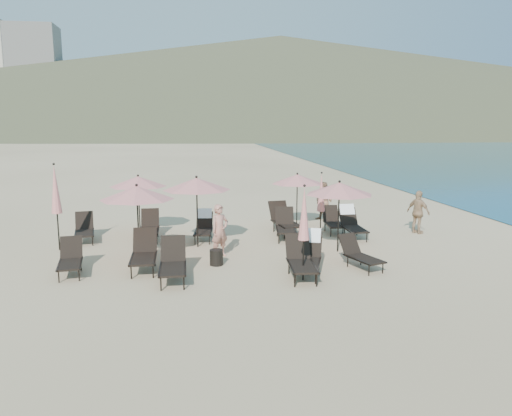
{
  "coord_description": "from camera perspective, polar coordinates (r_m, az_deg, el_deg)",
  "views": [
    {
      "loc": [
        -2.5,
        -12.76,
        4.0
      ],
      "look_at": [
        -0.05,
        3.5,
        1.1
      ],
      "focal_mm": 35.0,
      "sensor_mm": 36.0,
      "label": 1
    }
  ],
  "objects": [
    {
      "name": "umbrella_open_0",
      "position": [
        14.39,
        -13.46,
        1.69
      ],
      "size": [
        2.09,
        2.09,
        2.25
      ],
      "color": "black",
      "rests_on": "ground"
    },
    {
      "name": "lounger_11",
      "position": [
        17.61,
        10.87,
        -1.64
      ],
      "size": [
        0.66,
        1.7,
        1.05
      ],
      "rotation": [
        0.0,
        0.0,
        -0.02
      ],
      "color": "black",
      "rests_on": "ground"
    },
    {
      "name": "lounger_6",
      "position": [
        17.62,
        -19.03,
        -2.26
      ],
      "size": [
        0.84,
        1.65,
        0.9
      ],
      "rotation": [
        0.0,
        0.0,
        0.16
      ],
      "color": "black",
      "rests_on": "ground"
    },
    {
      "name": "lounger_0",
      "position": [
        14.06,
        -20.45,
        -5.44
      ],
      "size": [
        0.78,
        1.59,
        0.88
      ],
      "rotation": [
        0.0,
        0.0,
        0.13
      ],
      "color": "black",
      "rests_on": "ground"
    },
    {
      "name": "beachgoer_c",
      "position": [
        18.66,
        18.06,
        -0.45
      ],
      "size": [
        0.76,
        0.98,
        1.55
      ],
      "primitive_type": "imported",
      "rotation": [
        0.0,
        0.0,
        2.07
      ],
      "color": "tan",
      "rests_on": "ground"
    },
    {
      "name": "umbrella_open_3",
      "position": [
        17.94,
        -13.32,
        2.97
      ],
      "size": [
        1.98,
        1.98,
        2.13
      ],
      "color": "black",
      "rests_on": "ground"
    },
    {
      "name": "umbrella_closed_2",
      "position": [
        16.45,
        -21.94,
        1.93
      ],
      "size": [
        0.32,
        0.32,
        2.73
      ],
      "color": "black",
      "rests_on": "ground"
    },
    {
      "name": "lounger_4",
      "position": [
        13.29,
        6.03,
        -5.26
      ],
      "size": [
        1.16,
        1.83,
        1.08
      ],
      "rotation": [
        0.0,
        0.0,
        -0.34
      ],
      "color": "black",
      "rests_on": "ground"
    },
    {
      "name": "lounger_10",
      "position": [
        17.89,
        3.22,
        -1.32
      ],
      "size": [
        0.95,
        1.91,
        1.06
      ],
      "rotation": [
        0.0,
        0.0,
        0.14
      ],
      "color": "black",
      "rests_on": "ground"
    },
    {
      "name": "umbrella_closed_1",
      "position": [
        16.78,
        7.46,
        1.73
      ],
      "size": [
        0.27,
        0.27,
        2.31
      ],
      "color": "black",
      "rests_on": "ground"
    },
    {
      "name": "lounger_1",
      "position": [
        13.89,
        -12.69,
        -4.97
      ],
      "size": [
        0.68,
        1.75,
        1.01
      ],
      "rotation": [
        0.0,
        0.0,
        0.0
      ],
      "color": "black",
      "rests_on": "ground"
    },
    {
      "name": "side_table_0",
      "position": [
        14.04,
        -4.55,
        -5.64
      ],
      "size": [
        0.37,
        0.37,
        0.45
      ],
      "primitive_type": "cylinder",
      "color": "black",
      "rests_on": "ground"
    },
    {
      "name": "ground",
      "position": [
        13.6,
        2.41,
        -7.11
      ],
      "size": [
        800.0,
        800.0,
        0.0
      ],
      "primitive_type": "plane",
      "color": "#D6BA8C",
      "rests_on": "ground"
    },
    {
      "name": "lounger_3",
      "position": [
        12.96,
        5.13,
        -5.89
      ],
      "size": [
        0.78,
        1.76,
        0.98
      ],
      "rotation": [
        0.0,
        0.0,
        -0.08
      ],
      "color": "black",
      "rests_on": "ground"
    },
    {
      "name": "beachgoer_b",
      "position": [
        20.23,
        7.77,
        0.75
      ],
      "size": [
        0.95,
        0.96,
        1.56
      ],
      "primitive_type": "imported",
      "rotation": [
        0.0,
        0.0,
        -0.84
      ],
      "color": "#8F674A",
      "rests_on": "ground"
    },
    {
      "name": "volcanic_headland",
      "position": [
        324.69,
        4.74,
        13.96
      ],
      "size": [
        690.0,
        690.0,
        55.0
      ],
      "color": "brown",
      "rests_on": "ground"
    },
    {
      "name": "lounger_5",
      "position": [
        13.98,
        11.77,
        -5.16
      ],
      "size": [
        0.98,
        1.57,
        0.84
      ],
      "rotation": [
        0.0,
        0.0,
        0.31
      ],
      "color": "black",
      "rests_on": "ground"
    },
    {
      "name": "umbrella_closed_0",
      "position": [
        12.42,
        5.51,
        -0.7
      ],
      "size": [
        0.29,
        0.29,
        2.45
      ],
      "color": "black",
      "rests_on": "ground"
    },
    {
      "name": "beachgoer_a",
      "position": [
        14.78,
        -4.16,
        -2.6
      ],
      "size": [
        0.68,
        0.61,
        1.57
      ],
      "primitive_type": "imported",
      "rotation": [
        0.0,
        0.0,
        0.53
      ],
      "color": "tan",
      "rests_on": "ground"
    },
    {
      "name": "umbrella_open_2",
      "position": [
        15.29,
        9.5,
        2.2
      ],
      "size": [
        2.06,
        2.06,
        2.22
      ],
      "color": "black",
      "rests_on": "ground"
    },
    {
      "name": "lounger_12",
      "position": [
        18.23,
        8.81,
        -1.46
      ],
      "size": [
        0.7,
        1.58,
        0.89
      ],
      "rotation": [
        0.0,
        0.0,
        -0.08
      ],
      "color": "black",
      "rests_on": "ground"
    },
    {
      "name": "lounger_7",
      "position": [
        17.34,
        -12.06,
        -2.06
      ],
      "size": [
        0.65,
        1.65,
        0.94
      ],
      "rotation": [
        0.0,
        0.0,
        0.01
      ],
      "color": "black",
      "rests_on": "ground"
    },
    {
      "name": "side_table_1",
      "position": [
        14.26,
        4.75,
        -5.47
      ],
      "size": [
        0.41,
        0.41,
        0.41
      ],
      "primitive_type": "cylinder",
      "color": "black",
      "rests_on": "ground"
    },
    {
      "name": "lounger_2",
      "position": [
        12.85,
        -9.48,
        -6.12
      ],
      "size": [
        0.68,
        1.73,
        0.99
      ],
      "rotation": [
        0.0,
        0.0,
        -0.01
      ],
      "color": "black",
      "rests_on": "ground"
    },
    {
      "name": "umbrella_open_4",
      "position": [
        18.6,
        4.74,
        3.31
      ],
      "size": [
        1.94,
        1.94,
        2.08
      ],
      "color": "black",
      "rests_on": "ground"
    },
    {
      "name": "hotel_skyline",
      "position": [
        298.91,
        -27.03,
        12.83
      ],
      "size": [
        109.0,
        82.0,
        55.0
      ],
      "color": "beige",
      "rests_on": "ground"
    },
    {
      "name": "lounger_9",
      "position": [
        17.11,
        3.38,
        -1.96
      ],
      "size": [
        0.88,
        1.78,
        0.98
      ],
      "rotation": [
        0.0,
        0.0,
        -0.14
      ],
      "color": "black",
      "rests_on": "ground"
    },
    {
      "name": "umbrella_open_1",
      "position": [
        15.75,
        -6.81,
        2.74
      ],
      "size": [
        2.13,
        2.13,
        2.29
      ],
      "color": "black",
      "rests_on": "ground"
    },
    {
      "name": "lounger_8",
      "position": [
        17.05,
        -5.98,
        -2.04
      ],
      "size": [
        0.74,
        1.6,
        0.96
      ],
      "rotation": [
        0.0,
        0.0,
        -0.12
      ],
      "color": "black",
      "rests_on": "ground"
    }
  ]
}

